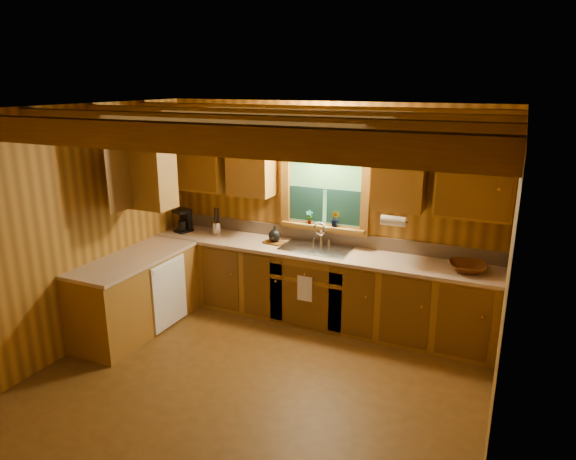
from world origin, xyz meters
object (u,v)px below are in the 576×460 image
Objects in this scene: coffee_maker at (184,220)px; sink at (316,253)px; cutting_board at (275,242)px; wicker_basket at (468,267)px.

sink is at bearing 15.02° from coffee_maker.
wicker_basket is (2.27, -0.04, 0.04)m from cutting_board.
cutting_board is at bearing 15.42° from coffee_maker.
cutting_board is (1.32, 0.02, -0.14)m from coffee_maker.
sink is at bearing 178.82° from wicker_basket.
coffee_maker reaches higher than wicker_basket.
cutting_board is 2.27m from wicker_basket.
sink is 2.13× the size of wicker_basket.
sink is 2.73× the size of coffee_maker.
wicker_basket is at bearing 8.58° from cutting_board.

